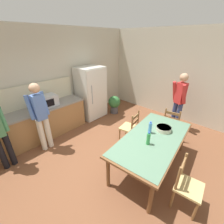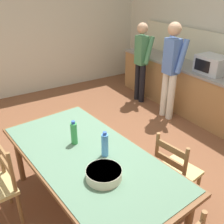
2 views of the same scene
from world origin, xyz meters
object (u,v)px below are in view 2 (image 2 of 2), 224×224
at_px(chair_side_far_right, 176,172).
at_px(person_at_counter, 171,67).
at_px(microwave, 212,65).
at_px(dining_table, 89,160).
at_px(bottle_off_centre, 105,145).
at_px(bottle_near_centre, 74,133).
at_px(person_at_sink, 141,59).
at_px(serving_bowl, 104,174).

bearing_deg(chair_side_far_right, person_at_counter, -49.79).
bearing_deg(person_at_counter, chair_side_far_right, -130.60).
bearing_deg(person_at_counter, microwave, -39.84).
bearing_deg(dining_table, bottle_off_centre, 56.50).
xyz_separation_m(bottle_near_centre, person_at_sink, (-1.85, 2.32, 0.02)).
distance_m(microwave, dining_table, 2.93).
height_order(dining_table, person_at_sink, person_at_sink).
relative_size(microwave, serving_bowl, 1.56).
bearing_deg(person_at_sink, serving_bowl, -133.03).
relative_size(microwave, chair_side_far_right, 0.55).
bearing_deg(serving_bowl, bottle_near_centre, 178.90).
bearing_deg(serving_bowl, dining_table, 174.05).
height_order(microwave, person_at_sink, person_at_sink).
distance_m(microwave, person_at_counter, 0.68).
relative_size(serving_bowl, person_at_sink, 0.20).
distance_m(chair_side_far_right, person_at_sink, 2.93).
bearing_deg(microwave, person_at_counter, -129.84).
bearing_deg(serving_bowl, chair_side_far_right, 88.89).
distance_m(serving_bowl, person_at_counter, 2.83).
distance_m(bottle_near_centre, bottle_off_centre, 0.39).
bearing_deg(bottle_near_centre, microwave, 101.19).
height_order(dining_table, bottle_off_centre, bottle_off_centre).
bearing_deg(serving_bowl, person_at_sink, 136.97).
distance_m(bottle_off_centre, serving_bowl, 0.35).
bearing_deg(microwave, bottle_off_centre, -70.95).
bearing_deg(chair_side_far_right, microwave, -66.98).
height_order(bottle_near_centre, chair_side_far_right, bottle_near_centre).
relative_size(dining_table, chair_side_far_right, 2.44).
xyz_separation_m(bottle_near_centre, chair_side_far_right, (0.66, 0.88, -0.44)).
relative_size(serving_bowl, chair_side_far_right, 0.35).
relative_size(bottle_off_centre, serving_bowl, 0.84).
height_order(serving_bowl, chair_side_far_right, chair_side_far_right).
height_order(bottle_near_centre, bottle_off_centre, same).
xyz_separation_m(microwave, bottle_off_centre, (0.91, -2.65, -0.15)).
bearing_deg(chair_side_far_right, bottle_near_centre, 44.01).
bearing_deg(bottle_near_centre, bottle_off_centre, 25.06).
xyz_separation_m(serving_bowl, person_at_sink, (-2.50, 2.33, 0.09)).
xyz_separation_m(microwave, serving_bowl, (1.20, -2.83, -0.23)).
height_order(microwave, person_at_counter, person_at_counter).
bearing_deg(person_at_sink, chair_side_far_right, -119.71).
xyz_separation_m(chair_side_far_right, person_at_counter, (-1.65, 1.41, 0.52)).
height_order(bottle_off_centre, person_at_counter, person_at_counter).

